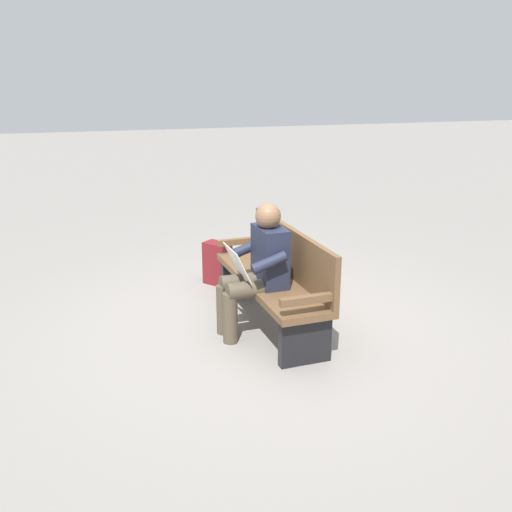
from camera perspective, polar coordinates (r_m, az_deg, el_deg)
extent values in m
plane|color=gray|center=(5.37, 1.32, -6.78)|extent=(40.00, 40.00, 0.00)
cube|color=brown|center=(5.21, 1.35, -2.57)|extent=(1.82, 0.55, 0.06)
cube|color=brown|center=(5.20, 3.58, 0.35)|extent=(1.80, 0.12, 0.45)
cube|color=brown|center=(4.42, 5.30, -4.31)|extent=(0.08, 0.48, 0.06)
cube|color=brown|center=(5.92, -1.57, 1.48)|extent=(0.08, 0.48, 0.06)
cube|color=black|center=(4.62, 4.91, -8.42)|extent=(0.10, 0.43, 0.39)
cube|color=black|center=(5.99, -1.40, -2.10)|extent=(0.10, 0.43, 0.39)
cube|color=#1E2338|center=(4.97, 1.40, -0.02)|extent=(0.41, 0.24, 0.52)
sphere|color=brown|center=(4.87, 1.22, 3.99)|extent=(0.22, 0.22, 0.22)
cylinder|color=#4C4233|center=(4.90, -0.50, -3.33)|extent=(0.17, 0.43, 0.15)
cylinder|color=#4C4233|center=(5.07, -1.24, -2.57)|extent=(0.17, 0.43, 0.15)
cylinder|color=#4C4233|center=(4.93, -2.58, -6.20)|extent=(0.13, 0.13, 0.45)
cylinder|color=#4C4233|center=(5.11, -3.24, -5.34)|extent=(0.13, 0.13, 0.45)
cylinder|color=#1E2338|center=(4.72, 1.31, -0.67)|extent=(0.10, 0.32, 0.18)
cylinder|color=#1E2338|center=(5.15, -0.59, 0.91)|extent=(0.10, 0.32, 0.18)
cube|color=silver|center=(4.89, -1.89, -0.66)|extent=(0.41, 0.15, 0.27)
cube|color=maroon|center=(6.31, -3.85, -0.72)|extent=(0.34, 0.32, 0.47)
cube|color=maroon|center=(6.41, -3.24, -1.06)|extent=(0.18, 0.16, 0.21)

